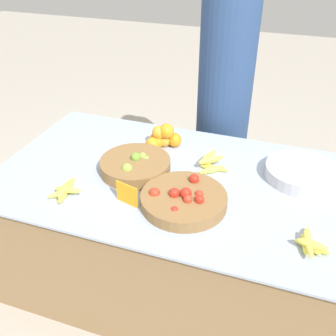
% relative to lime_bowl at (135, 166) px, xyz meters
% --- Properties ---
extents(ground_plane, '(12.00, 12.00, 0.00)m').
position_rel_lime_bowl_xyz_m(ground_plane, '(0.17, 0.01, -0.73)').
color(ground_plane, '#ADA599').
extents(market_table, '(1.72, 1.04, 0.70)m').
position_rel_lime_bowl_xyz_m(market_table, '(0.17, 0.01, -0.38)').
color(market_table, olive).
rests_on(market_table, ground_plane).
extents(lime_bowl, '(0.35, 0.35, 0.10)m').
position_rel_lime_bowl_xyz_m(lime_bowl, '(0.00, 0.00, 0.00)').
color(lime_bowl, olive).
rests_on(lime_bowl, market_table).
extents(tomato_basket, '(0.39, 0.39, 0.10)m').
position_rel_lime_bowl_xyz_m(tomato_basket, '(0.31, -0.18, -0.00)').
color(tomato_basket, olive).
rests_on(tomato_basket, market_table).
extents(orange_pile, '(0.18, 0.16, 0.14)m').
position_rel_lime_bowl_xyz_m(orange_pile, '(0.04, 0.28, 0.02)').
color(orange_pile, orange).
rests_on(orange_pile, market_table).
extents(metal_bowl, '(0.35, 0.35, 0.06)m').
position_rel_lime_bowl_xyz_m(metal_bowl, '(0.79, 0.22, -0.00)').
color(metal_bowl, '#B7B7BF').
rests_on(metal_bowl, market_table).
extents(price_sign, '(0.11, 0.04, 0.10)m').
position_rel_lime_bowl_xyz_m(price_sign, '(0.07, -0.26, 0.02)').
color(price_sign, orange).
rests_on(price_sign, market_table).
extents(banana_bunch_middle_left, '(0.16, 0.20, 0.06)m').
position_rel_lime_bowl_xyz_m(banana_bunch_middle_left, '(0.35, 0.15, -0.00)').
color(banana_bunch_middle_left, '#EFDB4C').
rests_on(banana_bunch_middle_left, market_table).
extents(banana_bunch_middle_right, '(0.14, 0.19, 0.06)m').
position_rel_lime_bowl_xyz_m(banana_bunch_middle_right, '(0.85, -0.28, -0.01)').
color(banana_bunch_middle_right, '#EFDB4C').
rests_on(banana_bunch_middle_right, market_table).
extents(banana_bunch_back_center, '(0.15, 0.21, 0.05)m').
position_rel_lime_bowl_xyz_m(banana_bunch_back_center, '(-0.23, -0.29, -0.01)').
color(banana_bunch_back_center, '#EFDB4C').
rests_on(banana_bunch_back_center, market_table).
extents(vendor_person, '(0.34, 0.34, 1.69)m').
position_rel_lime_bowl_xyz_m(vendor_person, '(0.27, 0.79, 0.05)').
color(vendor_person, navy).
rests_on(vendor_person, ground_plane).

